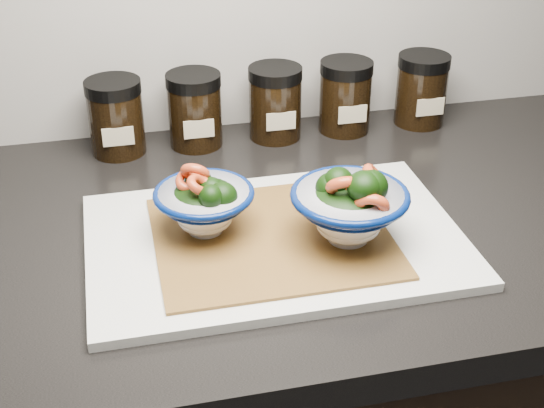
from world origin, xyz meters
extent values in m
cube|color=black|center=(0.00, 1.45, 0.88)|extent=(3.50, 0.60, 0.04)
cube|color=silver|center=(-0.14, 1.39, 0.91)|extent=(0.45, 0.30, 0.01)
cube|color=olive|center=(-0.14, 1.39, 0.91)|extent=(0.28, 0.24, 0.00)
cylinder|color=white|center=(-0.22, 1.42, 0.92)|extent=(0.04, 0.04, 0.01)
ellipsoid|color=white|center=(-0.22, 1.42, 0.93)|extent=(0.07, 0.07, 0.03)
torus|color=#04184F|center=(-0.22, 1.42, 0.97)|extent=(0.12, 0.12, 0.01)
torus|color=#04184F|center=(-0.22, 1.42, 0.95)|extent=(0.10, 0.10, 0.00)
ellipsoid|color=black|center=(-0.22, 1.42, 0.96)|extent=(0.09, 0.09, 0.04)
ellipsoid|color=black|center=(-0.21, 1.41, 0.97)|extent=(0.03, 0.03, 0.03)
cylinder|color=#477233|center=(-0.21, 1.41, 0.96)|extent=(0.01, 0.01, 0.02)
ellipsoid|color=black|center=(-0.21, 1.39, 0.98)|extent=(0.03, 0.03, 0.03)
cylinder|color=#477233|center=(-0.21, 1.39, 0.97)|extent=(0.01, 0.01, 0.02)
ellipsoid|color=black|center=(-0.20, 1.40, 0.97)|extent=(0.04, 0.04, 0.04)
cylinder|color=#477233|center=(-0.20, 1.40, 0.96)|extent=(0.01, 0.01, 0.02)
ellipsoid|color=black|center=(-0.22, 1.44, 0.97)|extent=(0.04, 0.04, 0.03)
cylinder|color=#477233|center=(-0.22, 1.44, 0.96)|extent=(0.01, 0.01, 0.02)
ellipsoid|color=black|center=(-0.21, 1.41, 0.97)|extent=(0.03, 0.03, 0.03)
cylinder|color=#477233|center=(-0.21, 1.41, 0.96)|extent=(0.01, 0.01, 0.02)
torus|color=#C54025|center=(-0.23, 1.43, 0.98)|extent=(0.05, 0.05, 0.03)
torus|color=#C54025|center=(-0.23, 1.43, 0.99)|extent=(0.04, 0.04, 0.04)
torus|color=#C54025|center=(-0.22, 1.41, 0.99)|extent=(0.05, 0.05, 0.04)
cylinder|color=#CCBC8E|center=(-0.21, 1.40, 0.98)|extent=(0.02, 0.02, 0.01)
cylinder|color=white|center=(-0.06, 1.36, 0.92)|extent=(0.05, 0.05, 0.01)
ellipsoid|color=white|center=(-0.06, 1.36, 0.94)|extent=(0.08, 0.08, 0.03)
torus|color=#04184F|center=(-0.06, 1.36, 0.97)|extent=(0.14, 0.14, 0.01)
torus|color=#04184F|center=(-0.06, 1.36, 0.96)|extent=(0.12, 0.12, 0.00)
ellipsoid|color=black|center=(-0.06, 1.36, 0.96)|extent=(0.10, 0.10, 0.05)
ellipsoid|color=black|center=(-0.04, 1.34, 0.99)|extent=(0.04, 0.04, 0.04)
cylinder|color=#477233|center=(-0.04, 1.34, 0.98)|extent=(0.02, 0.01, 0.03)
ellipsoid|color=black|center=(-0.07, 1.37, 0.99)|extent=(0.04, 0.04, 0.04)
cylinder|color=#477233|center=(-0.07, 1.37, 0.98)|extent=(0.01, 0.01, 0.02)
ellipsoid|color=black|center=(-0.05, 1.34, 1.00)|extent=(0.04, 0.04, 0.04)
cylinder|color=#477233|center=(-0.05, 1.34, 0.98)|extent=(0.01, 0.01, 0.03)
ellipsoid|color=black|center=(-0.07, 1.38, 0.98)|extent=(0.04, 0.04, 0.04)
cylinder|color=#477233|center=(-0.07, 1.38, 0.97)|extent=(0.01, 0.01, 0.02)
torus|color=#C54025|center=(-0.07, 1.35, 0.99)|extent=(0.06, 0.05, 0.05)
torus|color=#C54025|center=(-0.03, 1.35, 1.00)|extent=(0.04, 0.05, 0.04)
torus|color=#C54025|center=(-0.04, 1.32, 0.98)|extent=(0.06, 0.04, 0.05)
cylinder|color=#CCBC8E|center=(-0.05, 1.37, 0.99)|extent=(0.02, 0.02, 0.01)
cylinder|color=#CCBC8E|center=(-0.05, 1.36, 0.99)|extent=(0.02, 0.02, 0.02)
cylinder|color=black|center=(-0.31, 1.69, 0.95)|extent=(0.08, 0.08, 0.09)
cylinder|color=black|center=(-0.31, 1.69, 1.00)|extent=(0.08, 0.08, 0.02)
cube|color=#C6B793|center=(-0.31, 1.65, 0.94)|extent=(0.05, 0.00, 0.03)
cylinder|color=black|center=(-0.19, 1.69, 0.95)|extent=(0.08, 0.08, 0.09)
cylinder|color=black|center=(-0.19, 1.69, 1.00)|extent=(0.08, 0.08, 0.02)
cube|color=#C6B793|center=(-0.19, 1.65, 0.94)|extent=(0.04, 0.00, 0.03)
cylinder|color=black|center=(-0.07, 1.69, 0.95)|extent=(0.08, 0.08, 0.09)
cylinder|color=black|center=(-0.07, 1.69, 1.00)|extent=(0.08, 0.08, 0.02)
cube|color=#C6B793|center=(-0.07, 1.65, 0.94)|extent=(0.05, 0.00, 0.03)
cylinder|color=black|center=(0.04, 1.69, 0.95)|extent=(0.08, 0.08, 0.09)
cylinder|color=black|center=(0.04, 1.69, 1.00)|extent=(0.08, 0.08, 0.02)
cube|color=#C6B793|center=(0.04, 1.65, 0.94)|extent=(0.04, 0.00, 0.03)
cylinder|color=black|center=(0.17, 1.69, 0.95)|extent=(0.08, 0.08, 0.09)
cylinder|color=black|center=(0.17, 1.69, 1.00)|extent=(0.08, 0.08, 0.02)
cube|color=#C6B793|center=(0.17, 1.65, 0.94)|extent=(0.04, 0.00, 0.03)
camera|label=1|loc=(-0.31, 0.64, 1.41)|focal=50.00mm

